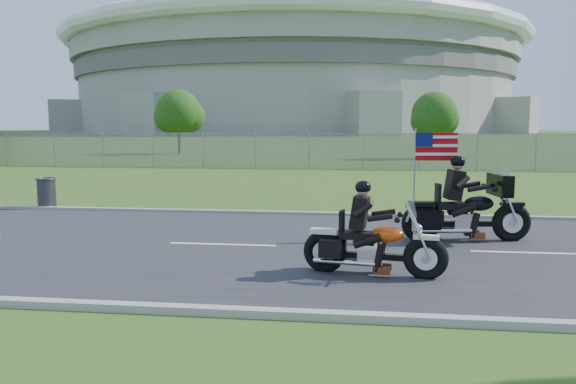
# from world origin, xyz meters

# --- Properties ---
(ground) EXTENTS (420.00, 420.00, 0.00)m
(ground) POSITION_xyz_m (0.00, 0.00, 0.00)
(ground) COLOR #405A1C
(ground) RESTS_ON ground
(road) EXTENTS (120.00, 8.00, 0.04)m
(road) POSITION_xyz_m (0.00, 0.00, 0.02)
(road) COLOR #28282B
(road) RESTS_ON ground
(curb_north) EXTENTS (120.00, 0.18, 0.12)m
(curb_north) POSITION_xyz_m (0.00, 4.05, 0.05)
(curb_north) COLOR #9E9B93
(curb_north) RESTS_ON ground
(curb_south) EXTENTS (120.00, 0.18, 0.12)m
(curb_south) POSITION_xyz_m (0.00, -4.05, 0.05)
(curb_south) COLOR #9E9B93
(curb_south) RESTS_ON ground
(fence) EXTENTS (60.00, 0.03, 2.00)m
(fence) POSITION_xyz_m (-5.00, 20.00, 1.00)
(fence) COLOR gray
(fence) RESTS_ON ground
(stadium) EXTENTS (140.40, 140.40, 29.20)m
(stadium) POSITION_xyz_m (-20.00, 170.00, 15.58)
(stadium) COLOR #A3A099
(stadium) RESTS_ON ground
(tree_fence_near) EXTENTS (3.52, 3.28, 4.75)m
(tree_fence_near) POSITION_xyz_m (6.04, 30.04, 2.97)
(tree_fence_near) COLOR #382316
(tree_fence_near) RESTS_ON ground
(tree_fence_mid) EXTENTS (3.96, 3.69, 5.30)m
(tree_fence_mid) POSITION_xyz_m (-13.95, 34.04, 3.30)
(tree_fence_mid) COLOR #382316
(tree_fence_mid) RESTS_ON ground
(motorcycle_lead) EXTENTS (2.36, 0.80, 1.59)m
(motorcycle_lead) POSITION_xyz_m (0.96, -1.92, 0.50)
(motorcycle_lead) COLOR black
(motorcycle_lead) RESTS_ON ground
(motorcycle_follow) EXTENTS (2.74, 1.02, 2.29)m
(motorcycle_follow) POSITION_xyz_m (2.99, 1.04, 0.63)
(motorcycle_follow) COLOR black
(motorcycle_follow) RESTS_ON ground
(trash_can) EXTENTS (0.67, 0.67, 0.89)m
(trash_can) POSITION_xyz_m (-8.32, 4.30, 0.45)
(trash_can) COLOR #404045
(trash_can) RESTS_ON ground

